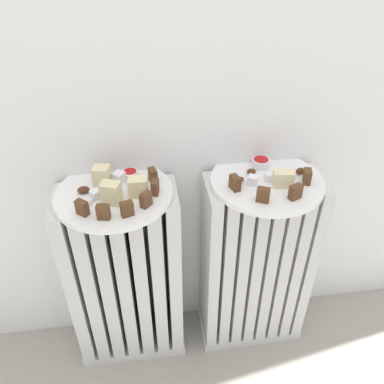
{
  "coord_description": "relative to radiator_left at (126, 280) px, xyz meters",
  "views": [
    {
      "loc": [
        -0.11,
        -0.47,
        1.11
      ],
      "look_at": [
        0.0,
        0.28,
        0.56
      ],
      "focal_mm": 36.56,
      "sensor_mm": 36.0,
      "label": 1
    }
  ],
  "objects": [
    {
      "name": "radiator_left",
      "position": [
        0.0,
        0.0,
        0.0
      ],
      "size": [
        0.31,
        0.15,
        0.57
      ],
      "color": "silver",
      "rests_on": "ground_plane"
    },
    {
      "name": "radiator_right",
      "position": [
        0.37,
        0.0,
        0.0
      ],
      "size": [
        0.31,
        0.15,
        0.57
      ],
      "color": "silver",
      "rests_on": "ground_plane"
    },
    {
      "name": "plate_left",
      "position": [
        -0.0,
        0.0,
        0.3
      ],
      "size": [
        0.28,
        0.28,
        0.01
      ],
      "primitive_type": "cylinder",
      "color": "white",
      "rests_on": "radiator_left"
    },
    {
      "name": "plate_right",
      "position": [
        0.37,
        0.0,
        0.3
      ],
      "size": [
        0.28,
        0.28,
        0.01
      ],
      "primitive_type": "cylinder",
      "color": "white",
      "rests_on": "radiator_right"
    },
    {
      "name": "dark_cake_slice_left_0",
      "position": [
        -0.06,
        -0.08,
        0.32
      ],
      "size": [
        0.03,
        0.03,
        0.03
      ],
      "primitive_type": "cube",
      "rotation": [
        0.0,
        0.0,
        -0.69
      ],
      "color": "#56351E",
      "rests_on": "plate_left"
    },
    {
      "name": "dark_cake_slice_left_1",
      "position": [
        -0.02,
        -0.1,
        0.32
      ],
      "size": [
        0.03,
        0.02,
        0.03
      ],
      "primitive_type": "cube",
      "rotation": [
        0.0,
        0.0,
        -0.18
      ],
      "color": "#56351E",
      "rests_on": "plate_left"
    },
    {
      "name": "dark_cake_slice_left_2",
      "position": [
        0.03,
        -0.09,
        0.32
      ],
      "size": [
        0.03,
        0.02,
        0.03
      ],
      "primitive_type": "cube",
      "rotation": [
        0.0,
        0.0,
        0.33
      ],
      "color": "#56351E",
      "rests_on": "plate_left"
    },
    {
      "name": "dark_cake_slice_left_3",
      "position": [
        0.07,
        -0.07,
        0.32
      ],
      "size": [
        0.03,
        0.03,
        0.03
      ],
      "primitive_type": "cube",
      "rotation": [
        0.0,
        0.0,
        0.84
      ],
      "color": "#56351E",
      "rests_on": "plate_left"
    },
    {
      "name": "dark_cake_slice_left_4",
      "position": [
        0.1,
        -0.02,
        0.32
      ],
      "size": [
        0.02,
        0.03,
        0.03
      ],
      "primitive_type": "cube",
      "rotation": [
        0.0,
        0.0,
        1.35
      ],
      "color": "#56351E",
      "rests_on": "plate_left"
    },
    {
      "name": "dark_cake_slice_left_5",
      "position": [
        0.09,
        0.03,
        0.32
      ],
      "size": [
        0.02,
        0.03,
        0.03
      ],
      "primitive_type": "cube",
      "rotation": [
        0.0,
        0.0,
        1.86
      ],
      "color": "#56351E",
      "rests_on": "plate_left"
    },
    {
      "name": "marble_cake_slice_left_0",
      "position": [
        -0.03,
        0.03,
        0.32
      ],
      "size": [
        0.04,
        0.04,
        0.05
      ],
      "primitive_type": "cube",
      "rotation": [
        0.0,
        0.0,
        -0.2
      ],
      "color": "beige",
      "rests_on": "plate_left"
    },
    {
      "name": "marble_cake_slice_left_1",
      "position": [
        0.06,
        -0.02,
        0.32
      ],
      "size": [
        0.04,
        0.04,
        0.04
      ],
      "primitive_type": "cube",
      "rotation": [
        0.0,
        0.0,
        -0.07
      ],
      "color": "beige",
      "rests_on": "plate_left"
    },
    {
      "name": "marble_cake_slice_left_2",
      "position": [
        -0.0,
        -0.04,
        0.33
      ],
      "size": [
        0.05,
        0.04,
        0.05
      ],
      "primitive_type": "cube",
      "rotation": [
        0.0,
        0.0,
        -0.34
      ],
      "color": "beige",
      "rests_on": "plate_left"
    },
    {
      "name": "turkish_delight_left_0",
      "position": [
        -0.04,
        -0.02,
        0.31
      ],
      "size": [
        0.03,
        0.03,
        0.02
      ],
      "primitive_type": "cube",
      "rotation": [
        0.0,
        0.0,
        0.61
      ],
      "color": "white",
      "rests_on": "plate_left"
    },
    {
      "name": "turkish_delight_left_1",
      "position": [
        -0.01,
        -0.01,
        0.31
      ],
      "size": [
        0.03,
        0.03,
        0.02
      ],
      "primitive_type": "cube",
      "rotation": [
        0.0,
        0.0,
        0.34
      ],
      "color": "white",
      "rests_on": "plate_left"
    },
    {
      "name": "turkish_delight_left_2",
      "position": [
        0.01,
        0.04,
        0.31
      ],
      "size": [
        0.04,
        0.04,
        0.03
      ],
      "primitive_type": "cube",
      "rotation": [
        0.0,
        0.0,
        0.87
      ],
      "color": "white",
      "rests_on": "plate_left"
    },
    {
      "name": "medjool_date_left_0",
      "position": [
        -0.02,
        0.07,
        0.31
      ],
      "size": [
        0.03,
        0.03,
        0.02
      ],
      "primitive_type": "ellipsoid",
      "rotation": [
        0.0,
        0.0,
        0.8
      ],
      "color": "#4C2814",
      "rests_on": "plate_left"
    },
    {
      "name": "medjool_date_left_1",
      "position": [
        -0.07,
        0.0,
        0.31
      ],
      "size": [
        0.03,
        0.02,
        0.02
      ],
      "primitive_type": "ellipsoid",
      "rotation": [
        0.0,
        0.0,
        0.12
      ],
      "color": "#4C2814",
      "rests_on": "plate_left"
    },
    {
      "name": "jam_bowl_left",
      "position": [
        0.04,
        0.05,
        0.31
      ],
      "size": [
        0.04,
        0.04,
        0.02
      ],
      "color": "white",
      "rests_on": "plate_left"
    },
    {
      "name": "dark_cake_slice_right_0",
      "position": [
        0.28,
        -0.03,
        0.32
      ],
      "size": [
        0.03,
        0.03,
        0.03
      ],
      "primitive_type": "cube",
      "rotation": [
        0.0,
        0.0,
        -1.25
      ],
      "color": "#56351E",
      "rests_on": "plate_right"
    },
    {
      "name": "dark_cake_slice_right_1",
      "position": [
        0.33,
        -0.08,
        0.32
      ],
      "size": [
        0.03,
        0.03,
        0.03
      ],
      "primitive_type": "cube",
      "rotation": [
        0.0,
        0.0,
        -0.41
      ],
      "color": "#56351E",
      "rests_on": "plate_right"
    },
    {
      "name": "dark_cake_slice_right_2",
      "position": [
        0.41,
        -0.08,
        0.32
      ],
      "size": [
        0.03,
        0.03,
        0.03
      ],
      "primitive_type": "cube",
      "rotation": [
        0.0,
        0.0,
        0.43
      ],
      "color": "#56351E",
      "rests_on": "plate_right"
    },
    {
      "name": "dark_cake_slice_right_3",
      "position": [
        0.46,
        -0.03,
        0.32
      ],
      "size": [
        0.02,
        0.03,
        0.03
      ],
      "primitive_type": "cube",
      "rotation": [
        0.0,
        0.0,
        1.27
      ],
      "color": "#56351E",
      "rests_on": "plate_right"
    },
    {
      "name": "marble_cake_slice_right_0",
      "position": [
        0.4,
        -0.03,
        0.32
      ],
      "size": [
        0.05,
        0.04,
        0.04
      ],
      "primitive_type": "cube",
      "rotation": [
        0.0,
        0.0,
        -0.18
      ],
      "color": "beige",
      "rests_on": "plate_right"
    },
    {
      "name": "turkish_delight_right_0",
      "position": [
        0.37,
        -0.01,
        0.31
      ],
      "size": [
        0.02,
        0.02,
        0.02
      ],
      "primitive_type": "cube",
      "rotation": [
        0.0,
        0.0,
        0.01
      ],
      "color": "white",
      "rests_on": "plate_right"
    },
    {
      "name": "turkish_delight_right_1",
      "position": [
        0.33,
        -0.02,
        0.31
      ],
      "size": [
        0.03,
        0.03,
        0.02
      ],
      "primitive_type": "cube",
      "rotation": [
        0.0,
        0.0,
        1.06
      ],
      "color": "white",
      "rests_on": "plate_right"
    },
    {
      "name": "medjool_date_right_0",
      "position": [
        0.3,
        -0.0,
        0.31
      ],
      "size": [
        0.03,
        0.02,
        0.01
      ],
      "primitive_type": "ellipsoid",
      "rotation": [
        0.0,
        0.0,
        0.27
      ],
      "color": "#4C2814",
      "rests_on": "plate_right"
    },
    {
      "name": "medjool_date_right_1",
      "position": [
        0.46,
        0.01,
        0.31
      ],
      "size": [
        0.02,
        0.02,
        0.02
      ],
      "primitive_type": "ellipsoid",
      "rotation": [
        0.0,
        0.0,
        3.13
      ],
      "color": "#4C2814",
      "rests_on": "plate_right"
    },
    {
      "name": "medjool_date_right_2",
      "position": [
        0.34,
        0.03,
        0.31
      ],
      "size": [
        0.02,
        0.02,
        0.02
      ],
      "primitive_type": "ellipsoid",
      "rotation": [
        0.0,
        0.0,
        3.07
      ],
      "color": "#4C2814",
      "rests_on": "plate_right"
    },
    {
      "name": "jam_bowl_right",
      "position": [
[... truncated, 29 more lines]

